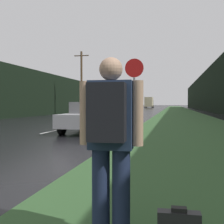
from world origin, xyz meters
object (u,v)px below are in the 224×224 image
stop_sign (134,90)px  car_passing_near (90,117)px  hitchhiker_with_backpack (110,137)px  delivery_truck (149,102)px

stop_sign → car_passing_near: stop_sign is taller
hitchhiker_with_backpack → car_passing_near: size_ratio=0.39×
stop_sign → hitchhiker_with_backpack: (0.81, -7.69, -0.82)m
hitchhiker_with_backpack → delivery_truck: size_ratio=0.22×
stop_sign → delivery_truck: delivery_truck is taller
car_passing_near → delivery_truck: (-3.84, 81.44, 1.15)m
hitchhiker_with_backpack → car_passing_near: hitchhiker_with_backpack is taller
hitchhiker_with_backpack → delivery_truck: delivery_truck is taller
stop_sign → delivery_truck: 84.42m
delivery_truck → car_passing_near: bearing=-87.3°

